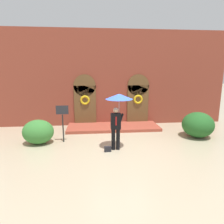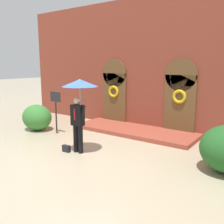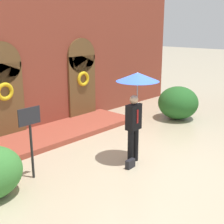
% 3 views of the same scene
% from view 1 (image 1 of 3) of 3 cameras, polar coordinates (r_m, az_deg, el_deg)
% --- Properties ---
extents(ground_plane, '(80.00, 80.00, 0.00)m').
position_cam_1_polar(ground_plane, '(8.66, 2.46, -10.40)').
color(ground_plane, tan).
extents(building_facade, '(14.00, 2.30, 5.60)m').
position_cam_1_polar(building_facade, '(12.16, -0.18, 9.01)').
color(building_facade, brown).
rests_on(building_facade, ground).
extents(person_with_umbrella, '(1.10, 1.10, 2.36)m').
position_cam_1_polar(person_with_umbrella, '(8.05, 1.79, 2.08)').
color(person_with_umbrella, black).
rests_on(person_with_umbrella, ground).
extents(handbag, '(0.29, 0.14, 0.22)m').
position_cam_1_polar(handbag, '(8.31, -1.21, -10.55)').
color(handbag, black).
rests_on(handbag, ground).
extents(sign_post, '(0.56, 0.06, 1.72)m').
position_cam_1_polar(sign_post, '(9.37, -13.95, -1.55)').
color(sign_post, black).
rests_on(sign_post, ground).
extents(shrub_left, '(1.38, 1.12, 1.11)m').
position_cam_1_polar(shrub_left, '(9.63, -20.34, -5.34)').
color(shrub_left, '#387A33').
rests_on(shrub_left, ground).
extents(shrub_right, '(1.53, 1.53, 1.25)m').
position_cam_1_polar(shrub_right, '(10.80, 23.33, -3.36)').
color(shrub_right, '#235B23').
rests_on(shrub_right, ground).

